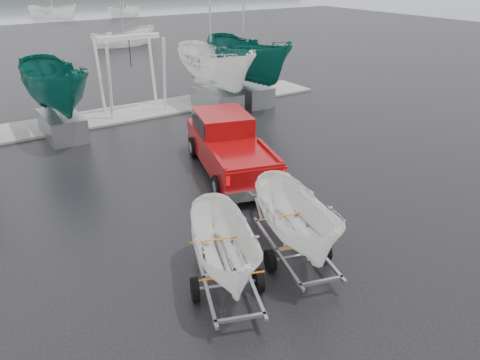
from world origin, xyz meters
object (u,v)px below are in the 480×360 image
pickup_truck (228,143)px  trailer_hitched (299,178)px  boat_hoist (131,64)px  trailer_parked (225,206)px

pickup_truck → trailer_hitched: size_ratio=1.44×
trailer_hitched → boat_hoist: (1.55, 15.72, 0.16)m
pickup_truck → trailer_hitched: 6.83m
pickup_truck → trailer_parked: (-4.06, -6.48, 1.30)m
pickup_truck → boat_hoist: 9.43m
pickup_truck → boat_hoist: boat_hoist is taller
pickup_truck → trailer_parked: size_ratio=1.51×
pickup_truck → trailer_hitched: trailer_hitched is taller
trailer_hitched → pickup_truck: bearing=90.0°
trailer_hitched → trailer_parked: size_ratio=1.05×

